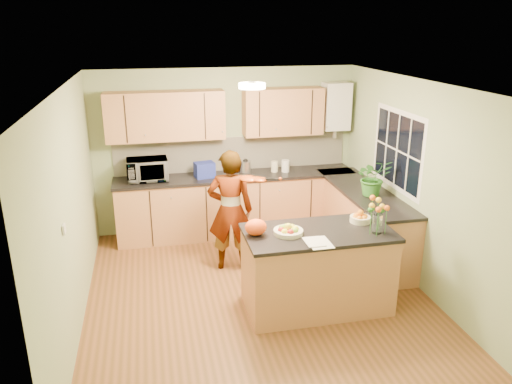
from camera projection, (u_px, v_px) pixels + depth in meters
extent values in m
plane|color=brown|center=(258.00, 295.00, 6.02)|extent=(4.50, 4.50, 0.00)
cube|color=silver|center=(258.00, 85.00, 5.21)|extent=(4.00, 4.50, 0.02)
cube|color=gray|center=(226.00, 150.00, 7.69)|extent=(4.00, 0.02, 2.50)
cube|color=gray|center=(327.00, 301.00, 3.53)|extent=(4.00, 0.02, 2.50)
cube|color=gray|center=(71.00, 212.00, 5.21)|extent=(0.02, 4.50, 2.50)
cube|color=gray|center=(419.00, 186.00, 6.02)|extent=(0.02, 4.50, 2.50)
cube|color=#B47548|center=(237.00, 205.00, 7.69)|extent=(3.60, 0.60, 0.90)
cube|color=black|center=(236.00, 176.00, 7.53)|extent=(3.64, 0.62, 0.04)
cube|color=#B47548|center=(363.00, 223.00, 7.00)|extent=(0.60, 2.20, 0.90)
cube|color=black|center=(364.00, 192.00, 6.85)|extent=(0.62, 2.24, 0.04)
cube|color=beige|center=(233.00, 153.00, 7.72)|extent=(3.60, 0.02, 0.52)
cube|color=#B47548|center=(165.00, 116.00, 7.16)|extent=(1.70, 0.34, 0.70)
cube|color=#B47548|center=(283.00, 111.00, 7.51)|extent=(1.20, 0.34, 0.70)
cube|color=silver|center=(336.00, 106.00, 7.68)|extent=(0.40, 0.30, 0.72)
cylinder|color=#BBBBC0|center=(335.00, 132.00, 7.81)|extent=(0.06, 0.06, 0.20)
cube|color=silver|center=(397.00, 150.00, 6.47)|extent=(0.01, 1.30, 1.05)
cube|color=black|center=(397.00, 150.00, 6.47)|extent=(0.01, 1.18, 0.92)
cube|color=silver|center=(64.00, 229.00, 4.64)|extent=(0.02, 0.09, 0.09)
cylinder|color=#FFEABF|center=(252.00, 86.00, 5.50)|extent=(0.30, 0.30, 0.06)
cylinder|color=silver|center=(252.00, 83.00, 5.49)|extent=(0.10, 0.10, 0.02)
cube|color=#B47548|center=(317.00, 271.00, 5.65)|extent=(1.61, 0.80, 0.90)
cube|color=black|center=(319.00, 233.00, 5.50)|extent=(1.65, 0.84, 0.04)
cylinder|color=beige|center=(288.00, 232.00, 5.41)|extent=(0.32, 0.32, 0.05)
cylinder|color=beige|center=(360.00, 219.00, 5.73)|extent=(0.24, 0.24, 0.07)
cylinder|color=silver|center=(377.00, 224.00, 5.41)|extent=(0.11, 0.11, 0.22)
ellipsoid|color=#FF4E15|center=(256.00, 227.00, 5.37)|extent=(0.25, 0.22, 0.18)
cube|color=silver|center=(319.00, 243.00, 5.19)|extent=(0.23, 0.32, 0.01)
imported|color=tan|center=(230.00, 211.00, 6.46)|extent=(0.65, 0.49, 1.62)
imported|color=silver|center=(147.00, 170.00, 7.22)|extent=(0.59, 0.41, 0.32)
cube|color=navy|center=(205.00, 170.00, 7.38)|extent=(0.32, 0.26, 0.23)
cylinder|color=#BBBBC0|center=(245.00, 168.00, 7.49)|extent=(0.16, 0.16, 0.21)
sphere|color=black|center=(245.00, 159.00, 7.45)|extent=(0.08, 0.08, 0.08)
cylinder|color=beige|center=(274.00, 166.00, 7.66)|extent=(0.12, 0.12, 0.17)
cylinder|color=silver|center=(285.00, 166.00, 7.66)|extent=(0.15, 0.15, 0.19)
imported|color=#307326|center=(373.00, 177.00, 6.56)|extent=(0.48, 0.42, 0.50)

